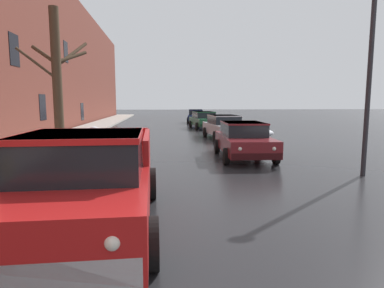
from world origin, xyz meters
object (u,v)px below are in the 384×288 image
bare_tree_mid_block (58,78)px  sedan_maroon_parked_kerbside_close (244,139)px  sedan_darkblue_queued_behind_truck (196,116)px  street_lamp_post (370,69)px  pickup_truck_red_approaching_near_lane (93,180)px  sedan_green_parked_far_down_block (204,120)px  sedan_silver_parked_kerbside_mid (224,126)px

bare_tree_mid_block → sedan_maroon_parked_kerbside_close: size_ratio=1.38×
sedan_darkblue_queued_behind_truck → street_lamp_post: bearing=-84.8°
sedan_darkblue_queued_behind_truck → street_lamp_post: 25.71m
sedan_maroon_parked_kerbside_close → pickup_truck_red_approaching_near_lane: bearing=-122.3°
sedan_green_parked_far_down_block → sedan_darkblue_queued_behind_truck: size_ratio=1.04×
sedan_maroon_parked_kerbside_close → street_lamp_post: size_ratio=0.79×
pickup_truck_red_approaching_near_lane → sedan_green_parked_far_down_block: (4.84, 21.63, -0.13)m
sedan_darkblue_queued_behind_truck → pickup_truck_red_approaching_near_lane: bearing=-99.7°
sedan_silver_parked_kerbside_mid → sedan_green_parked_far_down_block: 7.68m
bare_tree_mid_block → sedan_silver_parked_kerbside_mid: bare_tree_mid_block is taller
pickup_truck_red_approaching_near_lane → sedan_darkblue_queued_behind_truck: bearing=80.3°
bare_tree_mid_block → sedan_maroon_parked_kerbside_close: bare_tree_mid_block is taller
sedan_darkblue_queued_behind_truck → street_lamp_post: street_lamp_post is taller
pickup_truck_red_approaching_near_lane → sedan_silver_parked_kerbside_mid: bearing=70.1°
pickup_truck_red_approaching_near_lane → sedan_maroon_parked_kerbside_close: size_ratio=1.22×
pickup_truck_red_approaching_near_lane → sedan_darkblue_queued_behind_truck: 29.47m
sedan_silver_parked_kerbside_mid → sedan_green_parked_far_down_block: same height
pickup_truck_red_approaching_near_lane → bare_tree_mid_block: bearing=109.2°
pickup_truck_red_approaching_near_lane → sedan_silver_parked_kerbside_mid: size_ratio=1.21×
sedan_silver_parked_kerbside_mid → street_lamp_post: 10.90m
sedan_maroon_parked_kerbside_close → sedan_green_parked_far_down_block: same height
pickup_truck_red_approaching_near_lane → sedan_silver_parked_kerbside_mid: 14.84m
sedan_silver_parked_kerbside_mid → street_lamp_post: size_ratio=0.80×
sedan_maroon_parked_kerbside_close → sedan_darkblue_queued_behind_truck: bearing=88.7°
street_lamp_post → bare_tree_mid_block: bearing=151.5°
sedan_silver_parked_kerbside_mid → sedan_green_parked_far_down_block: (-0.21, 7.68, -0.00)m
bare_tree_mid_block → street_lamp_post: bearing=-28.5°
bare_tree_mid_block → pickup_truck_red_approaching_near_lane: 10.06m
pickup_truck_red_approaching_near_lane → sedan_darkblue_queued_behind_truck: (4.95, 29.05, -0.13)m
sedan_darkblue_queued_behind_truck → street_lamp_post: size_ratio=0.78×
pickup_truck_red_approaching_near_lane → sedan_silver_parked_kerbside_mid: (5.05, 13.95, -0.13)m
sedan_silver_parked_kerbside_mid → street_lamp_post: bearing=-78.0°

